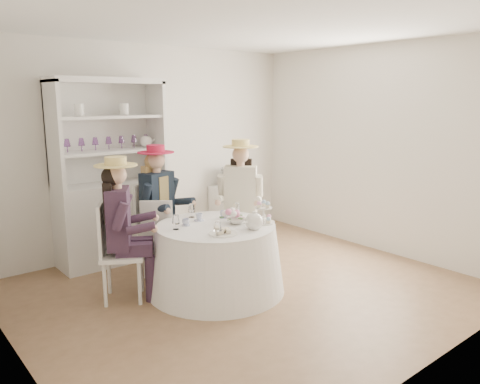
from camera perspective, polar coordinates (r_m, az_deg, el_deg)
ground at (r=5.12m, az=0.73°, el=-11.77°), size 4.50×4.50×0.00m
ceiling at (r=4.76m, az=0.81°, el=19.68°), size 4.50×4.50×0.00m
wall_back at (r=6.40m, az=-10.92°, el=5.22°), size 4.50×0.00×4.50m
wall_front at (r=3.50m, az=22.44°, el=-0.41°), size 4.50×0.00×4.50m
wall_left at (r=3.74m, az=-26.58°, el=-0.04°), size 0.00×4.50×4.50m
wall_right at (r=6.43m, az=16.32°, el=5.00°), size 0.00×4.50×4.50m
tea_table at (r=4.99m, az=-2.94°, el=-8.03°), size 1.45×1.45×0.72m
hutch at (r=5.98m, az=-15.42°, el=-0.74°), size 1.37×0.59×2.25m
side_table at (r=7.00m, az=-1.19°, el=-2.26°), size 0.48×0.48×0.73m
hatbox at (r=6.90m, az=-1.21°, el=1.80°), size 0.34×0.34×0.28m
guest_left at (r=4.77m, az=-14.27°, el=-3.41°), size 0.62×0.58×1.46m
guest_mid at (r=5.56m, az=-9.87°, el=-0.97°), size 0.56×0.60×1.49m
guest_right at (r=5.73m, az=0.04°, el=-0.22°), size 0.65×0.65×1.53m
spare_chair at (r=5.42m, az=-9.95°, el=-5.16°), size 0.52×0.52×0.91m
teacup_a at (r=4.88m, az=-6.62°, el=-3.74°), size 0.09×0.09×0.06m
teacup_b at (r=5.06m, az=-5.01°, el=-3.12°), size 0.09×0.09×0.07m
teacup_c at (r=5.16m, az=-1.94°, el=-2.78°), size 0.11×0.11×0.07m
flower_bowl at (r=4.92m, az=-0.48°, el=-3.59°), size 0.26×0.26×0.05m
flower_arrangement at (r=4.99m, az=-1.00°, el=-2.63°), size 0.18×0.19×0.07m
table_teapot at (r=4.70m, az=1.74°, el=-3.60°), size 0.25×0.18×0.19m
sandwich_plate at (r=4.55m, az=-2.08°, el=-4.96°), size 0.28×0.28×0.06m
cupcake_stand at (r=4.94m, az=2.86°, el=-2.82°), size 0.25×0.25×0.23m
stemware_set at (r=4.86m, az=-2.99°, el=-3.18°), size 0.89×0.86×0.15m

